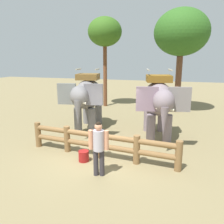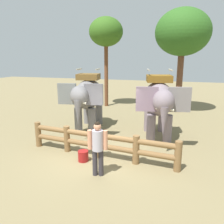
{
  "view_description": "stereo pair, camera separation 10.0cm",
  "coord_description": "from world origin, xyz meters",
  "px_view_note": "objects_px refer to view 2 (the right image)",
  "views": [
    {
      "loc": [
        2.79,
        -7.55,
        3.68
      ],
      "look_at": [
        0.0,
        1.52,
        1.4
      ],
      "focal_mm": 36.35,
      "sensor_mm": 36.0,
      "label": 1
    },
    {
      "loc": [
        2.88,
        -7.52,
        3.68
      ],
      "look_at": [
        0.0,
        1.52,
        1.4
      ],
      "focal_mm": 36.35,
      "sensor_mm": 36.0,
      "label": 2
    }
  ],
  "objects_px": {
    "elephant_near_left": "(88,96)",
    "log_fence": "(99,142)",
    "tree_back_center": "(106,33)",
    "tree_far_left": "(183,33)",
    "feed_bucket": "(83,156)",
    "tourist_woman_in_black": "(98,145)",
    "elephant_center": "(159,101)"
  },
  "relations": [
    {
      "from": "elephant_near_left",
      "to": "tourist_woman_in_black",
      "type": "bearing_deg",
      "value": -62.97
    },
    {
      "from": "elephant_center",
      "to": "tourist_woman_in_black",
      "type": "distance_m",
      "value": 4.33
    },
    {
      "from": "elephant_center",
      "to": "tree_back_center",
      "type": "height_order",
      "value": "tree_back_center"
    },
    {
      "from": "tree_far_left",
      "to": "tree_back_center",
      "type": "relative_size",
      "value": 1.04
    },
    {
      "from": "tree_back_center",
      "to": "elephant_center",
      "type": "bearing_deg",
      "value": -53.25
    },
    {
      "from": "elephant_near_left",
      "to": "tree_back_center",
      "type": "xyz_separation_m",
      "value": [
        -1.04,
        5.91,
        3.66
      ]
    },
    {
      "from": "log_fence",
      "to": "elephant_center",
      "type": "bearing_deg",
      "value": 56.12
    },
    {
      "from": "elephant_near_left",
      "to": "feed_bucket",
      "type": "distance_m",
      "value": 4.13
    },
    {
      "from": "elephant_near_left",
      "to": "tourist_woman_in_black",
      "type": "xyz_separation_m",
      "value": [
        2.23,
        -4.37,
        -0.74
      ]
    },
    {
      "from": "elephant_near_left",
      "to": "tourist_woman_in_black",
      "type": "relative_size",
      "value": 2.1
    },
    {
      "from": "tree_far_left",
      "to": "log_fence",
      "type": "bearing_deg",
      "value": -106.3
    },
    {
      "from": "tree_back_center",
      "to": "feed_bucket",
      "type": "bearing_deg",
      "value": -75.9
    },
    {
      "from": "elephant_near_left",
      "to": "feed_bucket",
      "type": "relative_size",
      "value": 9.47
    },
    {
      "from": "log_fence",
      "to": "tree_back_center",
      "type": "distance_m",
      "value": 10.58
    },
    {
      "from": "elephant_near_left",
      "to": "tree_far_left",
      "type": "bearing_deg",
      "value": 52.56
    },
    {
      "from": "tree_back_center",
      "to": "elephant_near_left",
      "type": "bearing_deg",
      "value": -80.02
    },
    {
      "from": "elephant_near_left",
      "to": "log_fence",
      "type": "bearing_deg",
      "value": -59.85
    },
    {
      "from": "tree_far_left",
      "to": "feed_bucket",
      "type": "relative_size",
      "value": 17.26
    },
    {
      "from": "log_fence",
      "to": "tourist_woman_in_black",
      "type": "xyz_separation_m",
      "value": [
        0.44,
        -1.3,
        0.43
      ]
    },
    {
      "from": "elephant_near_left",
      "to": "tree_back_center",
      "type": "relative_size",
      "value": 0.57
    },
    {
      "from": "elephant_center",
      "to": "log_fence",
      "type": "bearing_deg",
      "value": -123.88
    },
    {
      "from": "log_fence",
      "to": "feed_bucket",
      "type": "bearing_deg",
      "value": -130.75
    },
    {
      "from": "log_fence",
      "to": "tourist_woman_in_black",
      "type": "bearing_deg",
      "value": -71.06
    },
    {
      "from": "elephant_center",
      "to": "tourist_woman_in_black",
      "type": "height_order",
      "value": "elephant_center"
    },
    {
      "from": "log_fence",
      "to": "elephant_near_left",
      "type": "xyz_separation_m",
      "value": [
        -1.78,
        3.07,
        1.17
      ]
    },
    {
      "from": "tree_far_left",
      "to": "feed_bucket",
      "type": "distance_m",
      "value": 10.95
    },
    {
      "from": "feed_bucket",
      "to": "tree_far_left",
      "type": "bearing_deg",
      "value": 72.06
    },
    {
      "from": "elephant_near_left",
      "to": "elephant_center",
      "type": "bearing_deg",
      "value": -5.23
    },
    {
      "from": "tree_far_left",
      "to": "tree_back_center",
      "type": "bearing_deg",
      "value": 177.38
    },
    {
      "from": "tourist_woman_in_black",
      "to": "tree_back_center",
      "type": "xyz_separation_m",
      "value": [
        -3.27,
        10.28,
        4.4
      ]
    },
    {
      "from": "log_fence",
      "to": "elephant_center",
      "type": "distance_m",
      "value": 3.51
    },
    {
      "from": "log_fence",
      "to": "tree_far_left",
      "type": "distance_m",
      "value": 10.22
    }
  ]
}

